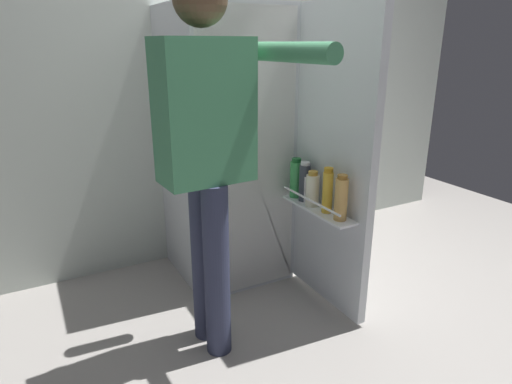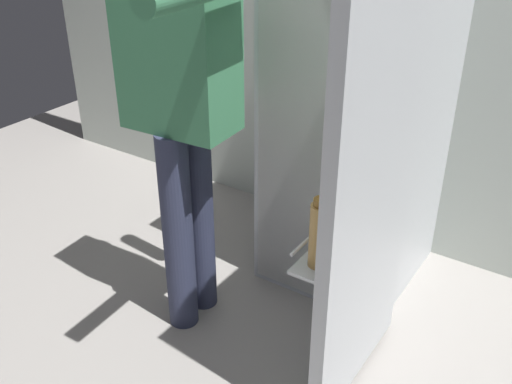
% 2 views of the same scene
% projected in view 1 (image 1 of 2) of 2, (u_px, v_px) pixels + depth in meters
% --- Properties ---
extents(ground_plane, '(5.71, 5.71, 0.00)m').
position_uv_depth(ground_plane, '(270.00, 310.00, 2.49)').
color(ground_plane, gray).
extents(kitchen_wall, '(4.40, 0.10, 2.60)m').
position_uv_depth(kitchen_wall, '(199.00, 64.00, 2.86)').
color(kitchen_wall, beige).
rests_on(kitchen_wall, ground_plane).
extents(refrigerator, '(0.67, 1.27, 1.64)m').
position_uv_depth(refrigerator, '(232.00, 149.00, 2.67)').
color(refrigerator, silver).
rests_on(refrigerator, ground_plane).
extents(person, '(0.56, 0.70, 1.71)m').
position_uv_depth(person, '(208.00, 142.00, 1.90)').
color(person, '#2D334C').
rests_on(person, ground_plane).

